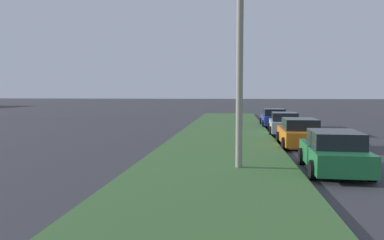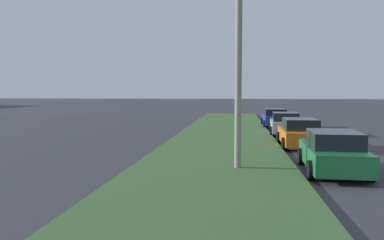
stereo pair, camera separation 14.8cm
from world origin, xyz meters
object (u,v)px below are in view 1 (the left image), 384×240
parked_car_silver (284,124)px  parked_car_blue (274,118)px  parked_car_green (334,152)px  parked_car_orange (299,133)px  streetlight (250,47)px

parked_car_silver → parked_car_blue: (5.64, 0.14, 0.00)m
parked_car_green → parked_car_orange: same height
parked_car_blue → parked_car_orange: bearing=-179.4°
parked_car_orange → streetlight: 7.77m
parked_car_blue → streetlight: bearing=171.3°
parked_car_orange → parked_car_silver: bearing=0.9°
parked_car_orange → parked_car_blue: 11.55m
streetlight → parked_car_silver: bearing=-12.8°
parked_car_orange → parked_car_silver: same height
parked_car_green → parked_car_silver: size_ratio=1.00×
parked_car_silver → parked_car_blue: size_ratio=1.02×
parked_car_green → parked_car_orange: bearing=3.7°
parked_car_green → parked_car_orange: 6.27m
parked_car_orange → parked_car_blue: same height
parked_car_orange → parked_car_blue: bearing=1.4°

